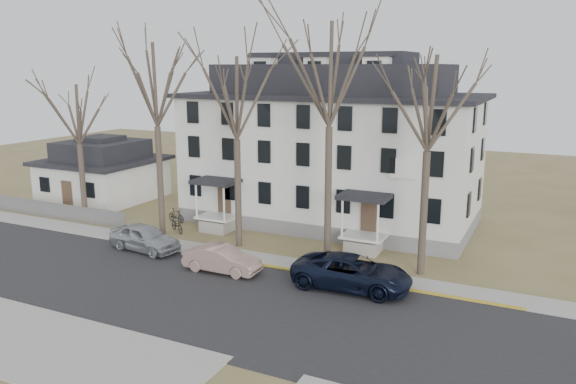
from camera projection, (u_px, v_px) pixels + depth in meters
The scene contains 18 objects.
ground at pixel (224, 323), 24.85m from camera, with size 120.00×120.00×0.00m, color olive.
main_road at pixel (246, 306), 26.60m from camera, with size 120.00×10.00×0.04m, color #27272A.
far_sidewalk at pixel (299, 266), 31.88m from camera, with size 120.00×2.00×0.08m, color #A09F97.
near_sidewalk_left at pixel (1, 334), 23.83m from camera, with size 20.00×5.00×0.08m, color #A09F97.
yellow_curb at pixel (380, 286), 28.98m from camera, with size 14.00×0.25×0.06m, color gold.
boarding_house at pixel (331, 148), 40.31m from camera, with size 20.80×12.36×12.05m.
small_house at pixel (103, 173), 47.72m from camera, with size 8.70×8.70×5.00m.
fence at pixel (53, 218), 42.08m from camera, with size 14.00×0.06×1.20m, color gray.
tree_far_left at pixel (155, 79), 35.86m from camera, with size 8.40×8.40×13.72m.
tree_mid_left at pixel (236, 92), 33.49m from camera, with size 7.80×7.80×12.74m.
tree_center at pixel (330, 67), 30.63m from camera, with size 9.00×9.00×14.70m.
tree_mid_right at pixel (430, 96), 28.63m from camera, with size 7.80×7.80×12.74m.
tree_bungalow at pixel (77, 110), 39.30m from camera, with size 6.60×6.60×10.78m.
car_silver at pixel (145, 238), 34.36m from camera, with size 1.93×4.80×1.63m, color #9EA3AA.
car_tan at pixel (222, 260), 30.80m from camera, with size 1.52×4.36×1.44m, color #A48378.
car_navy at pixel (352, 273), 28.47m from camera, with size 2.80×6.07×1.69m, color black.
bicycle_left at pixel (177, 226), 38.29m from camera, with size 0.64×1.84×0.97m, color black.
bicycle_right at pixel (176, 216), 40.66m from camera, with size 0.48×1.69×1.02m, color black.
Camera 1 is at (12.52, -19.49, 11.07)m, focal length 35.00 mm.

